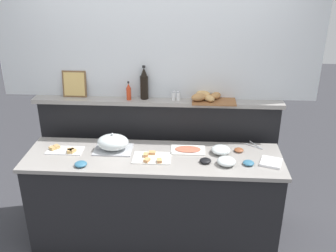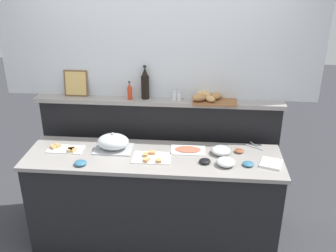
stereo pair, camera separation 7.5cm
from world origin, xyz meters
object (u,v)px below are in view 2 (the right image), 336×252
sandwich_platter_side (65,149)px  glass_bowl_large (226,162)px  condiment_bowl_red (80,163)px  condiment_bowl_teal (205,161)px  framed_picture (76,83)px  serving_cloche (113,142)px  salt_shaker (174,96)px  sandwich_platter_rear (151,158)px  condiment_bowl_dark (239,151)px  napkin_stack (271,164)px  cold_cuts_platter (188,150)px  condiment_bowl_cream (248,164)px  serving_tongs (256,147)px  wine_bottle_dark (145,84)px  glass_bowl_medium (221,151)px  pepper_shaker (179,96)px  bread_basket (208,97)px  hot_sauce_bottle (130,92)px

sandwich_platter_side → glass_bowl_large: (1.43, -0.15, 0.02)m
condiment_bowl_red → condiment_bowl_teal: 1.05m
framed_picture → serving_cloche: bearing=-41.4°
salt_shaker → framed_picture: framed_picture is taller
sandwich_platter_rear → framed_picture: size_ratio=1.32×
serving_cloche → framed_picture: bearing=138.6°
condiment_bowl_dark → salt_shaker: size_ratio=0.97×
napkin_stack → framed_picture: bearing=164.0°
napkin_stack → framed_picture: (-1.79, 0.51, 0.49)m
cold_cuts_platter → condiment_bowl_cream: bearing=-23.0°
condiment_bowl_teal → serving_tongs: bearing=35.3°
wine_bottle_dark → glass_bowl_large: bearing=-36.0°
napkin_stack → condiment_bowl_cream: bearing=-170.5°
condiment_bowl_red → condiment_bowl_dark: condiment_bowl_red is taller
cold_cuts_platter → serving_tongs: bearing=11.5°
serving_cloche → glass_bowl_medium: 0.97m
pepper_shaker → serving_cloche: bearing=-150.4°
glass_bowl_large → napkin_stack: (0.38, 0.04, -0.02)m
serving_tongs → napkin_stack: 0.32m
condiment_bowl_cream → napkin_stack: (0.19, 0.03, -0.01)m
condiment_bowl_red → cold_cuts_platter: bearing=20.3°
cold_cuts_platter → pepper_shaker: pepper_shaker is taller
glass_bowl_medium → condiment_bowl_dark: glass_bowl_medium is taller
bread_basket → framed_picture: size_ratio=1.70×
cold_cuts_platter → serving_tongs: 0.63m
sandwich_platter_side → glass_bowl_medium: (1.40, 0.05, 0.02)m
condiment_bowl_teal → bread_basket: bread_basket is taller
serving_cloche → napkin_stack: (1.38, -0.15, -0.06)m
cold_cuts_platter → wine_bottle_dark: 0.73m
wine_bottle_dark → bread_basket: size_ratio=0.74×
pepper_shaker → bread_basket: (0.26, 0.02, -0.01)m
glass_bowl_large → serving_tongs: 0.46m
framed_picture → sandwich_platter_side: bearing=-92.8°
condiment_bowl_red → condiment_bowl_dark: (1.35, 0.34, -0.00)m
sandwich_platter_rear → wine_bottle_dark: bearing=102.9°
hot_sauce_bottle → cold_cuts_platter: bearing=-26.1°
sandwich_platter_side → serving_cloche: 0.44m
condiment_bowl_red → pepper_shaker: size_ratio=1.20×
sandwich_platter_side → hot_sauce_bottle: 0.78m
wine_bottle_dark → glass_bowl_medium: bearing=-25.7°
glass_bowl_large → napkin_stack: size_ratio=0.94×
cold_cuts_platter → sandwich_platter_rear: bearing=-151.5°
sandwich_platter_rear → glass_bowl_medium: glass_bowl_medium is taller
glass_bowl_medium → serving_cloche: bearing=-179.8°
cold_cuts_platter → hot_sauce_bottle: 0.77m
salt_shaker → condiment_bowl_teal: bearing=-59.0°
condiment_bowl_red → salt_shaker: (0.74, 0.62, 0.40)m
sandwich_platter_side → condiment_bowl_teal: (1.25, -0.12, 0.01)m
sandwich_platter_side → cold_cuts_platter: (1.10, 0.08, -0.00)m
serving_tongs → sandwich_platter_side: bearing=-173.2°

